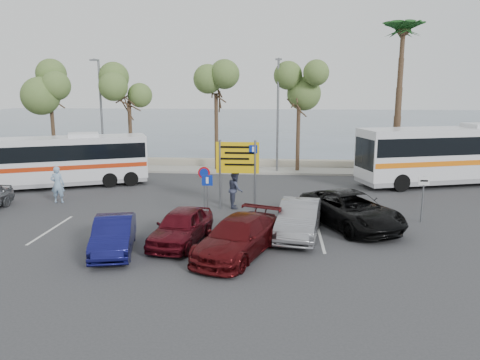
# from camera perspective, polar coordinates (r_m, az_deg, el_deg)

# --- Properties ---
(ground) EXTENTS (120.00, 120.00, 0.00)m
(ground) POSITION_cam_1_polar(r_m,az_deg,el_deg) (21.44, -3.72, -5.70)
(ground) COLOR #323234
(ground) RESTS_ON ground
(kerb_strip) EXTENTS (44.00, 2.40, 0.15)m
(kerb_strip) POSITION_cam_1_polar(r_m,az_deg,el_deg) (34.95, -0.41, 1.20)
(kerb_strip) COLOR #9B978D
(kerb_strip) RESTS_ON ground
(seawall) EXTENTS (48.00, 0.80, 0.60)m
(seawall) POSITION_cam_1_polar(r_m,az_deg,el_deg) (36.88, -0.14, 2.10)
(seawall) COLOR #A39A82
(seawall) RESTS_ON ground
(sea) EXTENTS (140.00, 140.00, 0.00)m
(sea) POSITION_cam_1_polar(r_m,az_deg,el_deg) (80.56, 2.50, 7.00)
(sea) COLOR #394D5B
(sea) RESTS_ON ground
(tree_far_left) EXTENTS (3.20, 3.20, 7.60)m
(tree_far_left) POSITION_cam_1_polar(r_m,az_deg,el_deg) (38.25, -22.20, 10.67)
(tree_far_left) COLOR #382619
(tree_far_left) RESTS_ON kerb_strip
(tree_left) EXTENTS (3.20, 3.20, 7.20)m
(tree_left) POSITION_cam_1_polar(r_m,az_deg,el_deg) (35.99, -13.45, 10.68)
(tree_left) COLOR #382619
(tree_left) RESTS_ON kerb_strip
(tree_mid) EXTENTS (3.20, 3.20, 8.00)m
(tree_mid) POSITION_cam_1_polar(r_m,az_deg,el_deg) (34.55, -2.96, 12.03)
(tree_mid) COLOR #382619
(tree_mid) RESTS_ON kerb_strip
(tree_right) EXTENTS (3.20, 3.20, 7.40)m
(tree_right) POSITION_cam_1_polar(r_m,az_deg,el_deg) (34.28, 7.23, 11.14)
(tree_right) COLOR #382619
(tree_right) RESTS_ON kerb_strip
(palm_tree) EXTENTS (4.80, 4.80, 11.20)m
(palm_tree) POSITION_cam_1_polar(r_m,az_deg,el_deg) (35.46, 19.27, 16.62)
(palm_tree) COLOR #382619
(palm_tree) RESTS_ON kerb_strip
(street_lamp_left) EXTENTS (0.45, 1.15, 8.01)m
(street_lamp_left) POSITION_cam_1_polar(r_m,az_deg,el_deg) (36.24, -16.62, 8.30)
(street_lamp_left) COLOR slate
(street_lamp_left) RESTS_ON kerb_strip
(street_lamp_right) EXTENTS (0.45, 1.15, 8.01)m
(street_lamp_right) POSITION_cam_1_polar(r_m,az_deg,el_deg) (33.81, 4.63, 8.54)
(street_lamp_right) COLOR slate
(street_lamp_right) RESTS_ON kerb_strip
(direction_sign) EXTENTS (2.20, 0.12, 3.60)m
(direction_sign) POSITION_cam_1_polar(r_m,az_deg,el_deg) (23.86, -0.30, 2.09)
(direction_sign) COLOR slate
(direction_sign) RESTS_ON ground
(sign_no_stop) EXTENTS (0.60, 0.08, 2.35)m
(sign_no_stop) POSITION_cam_1_polar(r_m,az_deg,el_deg) (23.42, -4.38, -0.25)
(sign_no_stop) COLOR slate
(sign_no_stop) RESTS_ON ground
(sign_parking) EXTENTS (0.50, 0.07, 2.25)m
(sign_parking) POSITION_cam_1_polar(r_m,az_deg,el_deg) (21.84, -3.99, -1.39)
(sign_parking) COLOR slate
(sign_parking) RESTS_ON ground
(sign_taxi) EXTENTS (0.50, 0.07, 2.20)m
(sign_taxi) POSITION_cam_1_polar(r_m,az_deg,el_deg) (23.30, 21.42, -1.47)
(sign_taxi) COLOR slate
(sign_taxi) RESTS_ON ground
(lane_markings) EXTENTS (12.02, 4.20, 0.01)m
(lane_markings) POSITION_cam_1_polar(r_m,az_deg,el_deg) (20.69, -7.27, -6.40)
(lane_markings) COLOR silver
(lane_markings) RESTS_ON ground
(coach_bus_left) EXTENTS (10.84, 6.35, 3.37)m
(coach_bus_left) POSITION_cam_1_polar(r_m,az_deg,el_deg) (31.37, -21.32, 1.97)
(coach_bus_left) COLOR silver
(coach_bus_left) RESTS_ON ground
(coach_bus_right) EXTENTS (12.80, 6.22, 3.92)m
(coach_bus_right) POSITION_cam_1_polar(r_m,az_deg,el_deg) (33.08, 24.63, 2.61)
(coach_bus_right) COLOR silver
(coach_bus_right) RESTS_ON ground
(car_blue) EXTENTS (2.33, 4.31, 1.35)m
(car_blue) POSITION_cam_1_polar(r_m,az_deg,el_deg) (18.75, -15.15, -6.48)
(car_blue) COLOR #10114D
(car_blue) RESTS_ON ground
(car_maroon) EXTENTS (3.62, 5.34, 1.44)m
(car_maroon) POSITION_cam_1_polar(r_m,az_deg,el_deg) (17.73, -0.28, -6.96)
(car_maroon) COLOR #4E0D0F
(car_maroon) RESTS_ON ground
(car_red) EXTENTS (2.37, 4.43, 1.43)m
(car_red) POSITION_cam_1_polar(r_m,az_deg,el_deg) (19.17, -7.17, -5.63)
(car_red) COLOR #4F0B14
(car_red) RESTS_ON ground
(suv_black) EXTENTS (4.89, 6.28, 1.59)m
(suv_black) POSITION_cam_1_polar(r_m,az_deg,el_deg) (21.82, 13.36, -3.53)
(suv_black) COLOR black
(suv_black) RESTS_ON ground
(car_silver_b) EXTENTS (2.25, 4.76, 1.51)m
(car_silver_b) POSITION_cam_1_polar(r_m,az_deg,el_deg) (20.08, 7.21, -4.72)
(car_silver_b) COLOR gray
(car_silver_b) RESTS_ON ground
(pedestrian_near) EXTENTS (0.78, 0.56, 2.02)m
(pedestrian_near) POSITION_cam_1_polar(r_m,az_deg,el_deg) (27.36, -21.35, -0.52)
(pedestrian_near) COLOR #85A3C2
(pedestrian_near) RESTS_ON ground
(pedestrian_far) EXTENTS (0.87, 1.05, 1.95)m
(pedestrian_far) POSITION_cam_1_polar(r_m,az_deg,el_deg) (24.46, -0.56, -1.14)
(pedestrian_far) COLOR #363A51
(pedestrian_far) RESTS_ON ground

